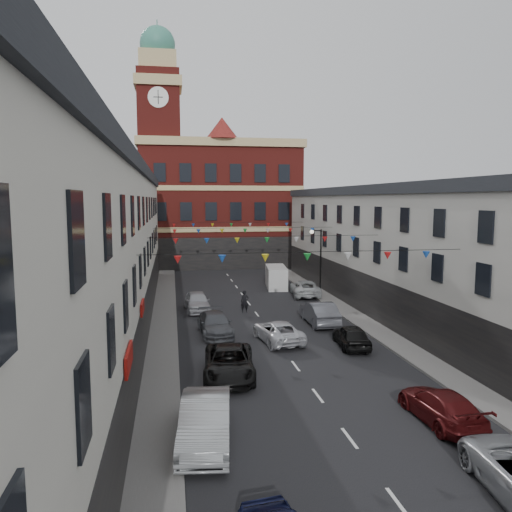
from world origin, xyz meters
TOP-DOWN VIEW (x-y plane):
  - ground at (0.00, 0.00)m, footprint 160.00×160.00m
  - pavement_left at (-6.90, 2.00)m, footprint 1.80×64.00m
  - pavement_right at (6.90, 2.00)m, footprint 1.80×64.00m
  - terrace_left at (-11.78, 1.00)m, footprint 8.40×56.00m
  - terrace_right at (11.78, 1.00)m, footprint 8.40×56.00m
  - civic_building at (0.00, 37.95)m, footprint 20.60×13.30m
  - clock_tower at (-7.50, 35.00)m, footprint 5.60×5.60m
  - distant_hill at (-4.00, 62.00)m, footprint 40.00×14.00m
  - street_lamp at (6.55, 14.00)m, footprint 1.10×0.36m
  - car_left_b at (-5.20, -11.50)m, footprint 2.28×5.13m
  - car_left_c at (-3.60, -5.03)m, footprint 2.90×5.44m
  - car_left_d at (-3.60, 2.80)m, footprint 2.21×4.89m
  - car_left_e at (-4.38, 9.81)m, footprint 2.02×4.55m
  - car_right_c at (3.97, -11.31)m, footprint 1.93×4.52m
  - car_right_d at (4.05, -1.28)m, footprint 1.96×4.08m
  - car_right_e at (3.78, 4.32)m, footprint 1.72×4.88m
  - car_right_f at (5.50, 14.33)m, footprint 3.04×5.38m
  - moving_car at (0.03, 0.53)m, footprint 2.77×4.94m
  - white_van at (3.80, 18.90)m, footprint 2.37×4.92m
  - pedestrian at (-0.81, 8.72)m, footprint 0.64×0.44m

SIDE VIEW (x-z plane):
  - ground at x=0.00m, z-range 0.00..0.00m
  - pavement_left at x=-6.90m, z-range 0.00..0.15m
  - pavement_right at x=6.90m, z-range 0.00..0.15m
  - car_right_c at x=3.97m, z-range 0.00..1.30m
  - moving_car at x=0.03m, z-range 0.00..1.30m
  - car_right_d at x=4.05m, z-range 0.00..1.34m
  - car_left_d at x=-3.60m, z-range 0.00..1.39m
  - car_right_f at x=5.50m, z-range 0.00..1.42m
  - car_left_c at x=-3.60m, z-range 0.00..1.45m
  - car_left_e at x=-4.38m, z-range 0.00..1.52m
  - car_right_e at x=3.78m, z-range 0.00..1.60m
  - car_left_b at x=-5.20m, z-range 0.00..1.64m
  - pedestrian at x=-0.81m, z-range 0.00..1.70m
  - white_van at x=3.80m, z-range 0.00..2.09m
  - street_lamp at x=6.55m, z-range 0.90..6.90m
  - terrace_right at x=11.78m, z-range 0.00..9.70m
  - distant_hill at x=-4.00m, z-range 0.00..10.00m
  - terrace_left at x=-11.78m, z-range 0.00..10.70m
  - civic_building at x=0.00m, z-range -1.11..17.39m
  - clock_tower at x=-7.50m, z-range -0.07..29.93m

